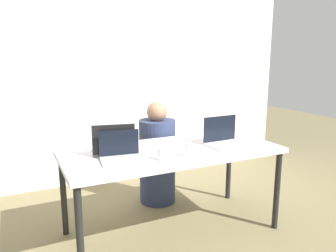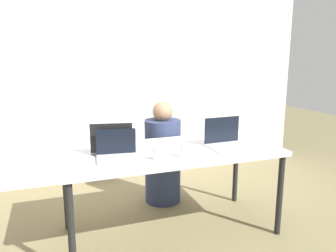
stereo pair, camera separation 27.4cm
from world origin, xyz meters
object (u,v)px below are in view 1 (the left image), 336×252
water_glass_left (162,155)px  laptop_back_left (113,146)px  laptop_front_left (121,154)px  laptop_front_right (225,139)px  person_at_center (157,158)px  water_glass_center (188,150)px

water_glass_left → laptop_back_left: bearing=129.4°
laptop_back_left → laptop_front_left: size_ratio=1.13×
laptop_back_left → water_glass_left: 0.43m
laptop_front_right → laptop_front_left: laptop_front_right is taller
person_at_center → laptop_back_left: 0.86m
water_glass_center → water_glass_left: (-0.22, 0.00, -0.01)m
person_at_center → laptop_front_right: 0.84m
person_at_center → water_glass_left: person_at_center is taller
laptop_front_right → person_at_center: bearing=113.5°
person_at_center → water_glass_left: size_ratio=11.61×
laptop_front_left → water_glass_center: 0.51m
laptop_front_left → water_glass_center: laptop_front_left is taller
person_at_center → laptop_front_left: 0.99m
laptop_front_right → laptop_front_left: (-0.94, -0.02, -0.01)m
laptop_back_left → laptop_front_right: bearing=-179.9°
laptop_back_left → laptop_front_right: laptop_back_left is taller
laptop_back_left → water_glass_center: 0.59m
laptop_back_left → person_at_center: bearing=-128.7°
laptop_front_left → water_glass_center: size_ratio=2.90×
laptop_back_left → laptop_front_right: (0.94, -0.18, -0.00)m
person_at_center → water_glass_left: (-0.33, -0.84, 0.31)m
laptop_back_left → water_glass_left: laptop_back_left is taller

